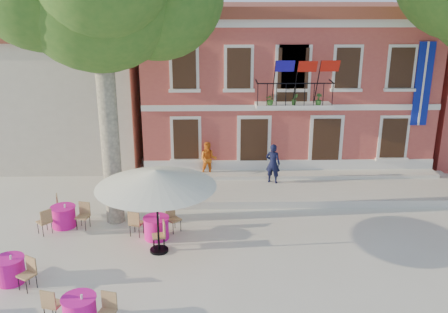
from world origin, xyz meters
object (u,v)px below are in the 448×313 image
at_px(cafe_table_1, 80,309).
at_px(cafe_table_4, 156,227).
at_px(pedestrian_orange, 208,159).
at_px(pedestrian_navy, 273,163).
at_px(cafe_table_3, 64,215).
at_px(cafe_table_0, 10,269).
at_px(patio_umbrella, 156,179).

height_order(cafe_table_1, cafe_table_4, same).
xyz_separation_m(pedestrian_orange, cafe_table_4, (-1.74, -5.19, -0.65)).
relative_size(pedestrian_navy, cafe_table_3, 0.94).
bearing_deg(pedestrian_navy, cafe_table_0, 61.67).
xyz_separation_m(pedestrian_orange, cafe_table_1, (-3.18, -9.83, -0.66)).
height_order(cafe_table_0, cafe_table_1, same).
bearing_deg(pedestrian_navy, cafe_table_1, 78.60).
bearing_deg(pedestrian_navy, cafe_table_4, 66.41).
relative_size(pedestrian_navy, cafe_table_0, 0.92).
bearing_deg(cafe_table_1, cafe_table_4, 72.66).
bearing_deg(cafe_table_4, pedestrian_orange, 71.51).
bearing_deg(cafe_table_0, cafe_table_4, 33.57).
relative_size(patio_umbrella, cafe_table_1, 1.94).
bearing_deg(cafe_table_3, pedestrian_orange, 39.26).
bearing_deg(cafe_table_0, patio_umbrella, 22.39).
xyz_separation_m(patio_umbrella, cafe_table_3, (-3.61, 1.89, -2.12)).
distance_m(pedestrian_navy, cafe_table_3, 8.67).
xyz_separation_m(cafe_table_0, cafe_table_4, (3.98, 2.64, 0.01)).
distance_m(patio_umbrella, cafe_table_1, 4.57).
bearing_deg(pedestrian_navy, pedestrian_orange, 6.07).
relative_size(cafe_table_1, cafe_table_4, 1.07).
relative_size(cafe_table_0, cafe_table_1, 0.94).
height_order(pedestrian_navy, cafe_table_4, pedestrian_navy).
height_order(patio_umbrella, cafe_table_1, patio_umbrella).
distance_m(pedestrian_orange, cafe_table_3, 6.72).
distance_m(cafe_table_0, cafe_table_4, 4.77).
xyz_separation_m(pedestrian_navy, cafe_table_3, (-7.92, -3.45, -0.72)).
xyz_separation_m(pedestrian_navy, pedestrian_orange, (-2.75, 0.78, -0.07)).
bearing_deg(cafe_table_4, pedestrian_navy, 44.56).
relative_size(pedestrian_navy, cafe_table_1, 0.87).
xyz_separation_m(pedestrian_navy, cafe_table_0, (-8.46, -7.05, -0.73)).
xyz_separation_m(patio_umbrella, cafe_table_1, (-1.62, -3.70, -2.13)).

